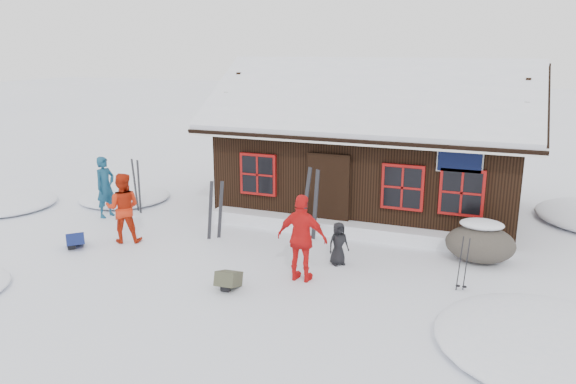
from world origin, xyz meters
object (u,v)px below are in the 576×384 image
Objects in this scene: skier_orange_right at (302,238)px; boulder at (480,243)px; skier_crouched at (338,244)px; backpack_blue at (75,242)px; skier_orange_left at (123,208)px; backpack_olive at (229,282)px; skier_teal at (105,187)px; ski_pair_left at (215,211)px; ski_poles at (463,265)px.

skier_orange_right is 1.20× the size of boulder.
skier_crouched is 6.34m from backpack_blue.
skier_orange_left is 3.25× the size of backpack_olive.
skier_teal is 3.26× the size of backpack_blue.
ski_pair_left is 3.18m from backpack_olive.
skier_crouched reaches higher than backpack_blue.
backpack_blue is (-2.82, -1.86, -0.57)m from ski_pair_left.
ski_poles is at bearing -40.94° from ski_pair_left.
ski_pair_left is (3.79, -0.52, -0.15)m from skier_teal.
backpack_blue is at bearing -163.98° from boulder.
skier_orange_right is at bearing -155.52° from skier_crouched.
ski_pair_left is at bearing -173.18° from boulder.
skier_orange_right reaches higher than skier_crouched.
skier_teal is at bearing 146.37° from backpack_olive.
skier_orange_left is 1.14× the size of boulder.
boulder is 2.86× the size of backpack_blue.
boulder is at bearing 166.99° from skier_orange_left.
skier_teal is 1.00× the size of skier_orange_left.
skier_teal is 7.25m from skier_crouched.
skier_orange_right reaches higher than backpack_olive.
skier_orange_right is 1.19× the size of ski_pair_left.
skier_orange_left reaches higher than ski_poles.
skier_orange_right is (4.92, -0.64, 0.05)m from skier_orange_left.
skier_teal is 1.78× the size of skier_crouched.
backpack_olive is at bearing -54.47° from backpack_blue.
ski_poles is 2.17× the size of backpack_olive.
backpack_blue is (-9.11, -2.62, -0.31)m from boulder.
ski_pair_left is 3.43m from backpack_blue.
backpack_olive is at bearing -111.37° from skier_teal.
backpack_olive is (3.70, -1.59, -0.72)m from skier_orange_left.
skier_teal is 0.95× the size of skier_orange_right.
skier_orange_right is 1.28m from skier_crouched.
ski_poles is at bearing 155.22° from skier_orange_left.
backpack_blue is at bearing 3.10° from skier_orange_right.
skier_orange_right is at bearing 34.21° from backpack_olive.
skier_teal is at bearing 140.41° from ski_pair_left.
skier_teal is 3.25× the size of backpack_olive.
backpack_blue is (-5.74, -0.19, -0.77)m from skier_orange_right.
ski_pair_left is 2.89× the size of backpack_blue.
skier_teal is 2.67m from backpack_blue.
skier_orange_right reaches higher than boulder.
skier_teal is 1.13× the size of ski_pair_left.
skier_crouched is at bearing 171.14° from ski_poles.
backpack_blue is (0.97, -2.38, -0.72)m from skier_teal.
skier_orange_left reaches higher than skier_crouched.
ski_pair_left reaches higher than backpack_olive.
ski_poles is (2.67, -0.42, 0.05)m from skier_crouched.
ski_pair_left is at bearing 119.23° from backpack_olive.
skier_crouched is (5.37, 0.48, -0.38)m from skier_orange_left.
backpack_blue is (-8.87, -0.88, -0.40)m from ski_poles.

